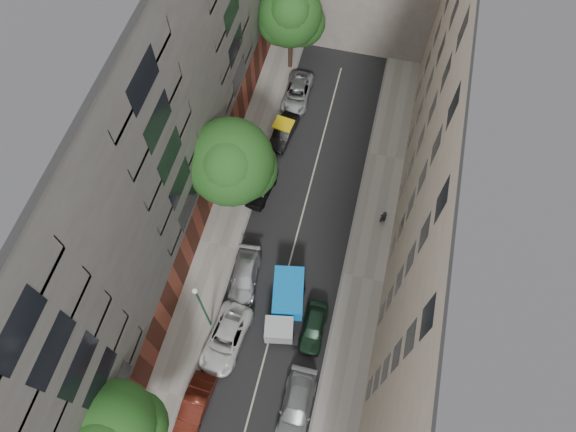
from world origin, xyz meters
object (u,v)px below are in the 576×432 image
(tree_near, at_px, (113,430))
(tree_far, at_px, (291,17))
(car_left_4, at_px, (261,188))
(car_left_6, at_px, (297,93))
(tarp_truck, at_px, (286,304))
(car_left_5, at_px, (284,132))
(tree_mid, at_px, (231,165))
(car_left_1, at_px, (195,406))
(car_left_3, at_px, (245,277))
(car_right_2, at_px, (314,327))
(car_left_2, at_px, (226,339))
(lamp_post, at_px, (202,305))
(car_right_1, at_px, (296,407))
(pedestrian, at_px, (383,217))

(tree_near, xyz_separation_m, tree_far, (1.80, 32.72, 0.03))
(car_left_4, height_order, car_left_6, car_left_6)
(tarp_truck, distance_m, car_left_4, 9.91)
(car_left_5, distance_m, tree_mid, 9.12)
(car_left_1, relative_size, tree_far, 0.49)
(tarp_truck, height_order, car_left_5, tarp_truck)
(car_left_3, height_order, tree_mid, tree_mid)
(car_left_1, relative_size, car_left_3, 0.92)
(car_left_3, xyz_separation_m, car_right_2, (5.60, -2.40, -0.01))
(car_left_3, relative_size, tree_far, 0.54)
(car_left_2, relative_size, tree_far, 0.60)
(tree_near, height_order, lamp_post, tree_near)
(car_left_3, relative_size, tree_near, 0.54)
(car_left_2, bearing_deg, tarp_truck, 48.17)
(tarp_truck, distance_m, tree_near, 13.23)
(tree_near, height_order, tree_far, tree_far)
(car_left_4, relative_size, car_right_1, 0.78)
(car_left_2, height_order, lamp_post, lamp_post)
(car_left_1, bearing_deg, car_right_2, 51.00)
(tree_far, bearing_deg, car_left_3, -85.33)
(car_left_5, xyz_separation_m, tree_near, (-3.07, -25.04, 5.06))
(car_right_2, relative_size, tree_near, 0.46)
(car_left_5, height_order, lamp_post, lamp_post)
(car_left_2, height_order, car_left_3, car_left_2)
(pedestrian, bearing_deg, tarp_truck, 35.45)
(tree_mid, bearing_deg, tree_near, -94.05)
(tarp_truck, xyz_separation_m, car_right_1, (2.26, -6.25, -0.57))
(car_left_1, distance_m, car_left_3, 9.22)
(tarp_truck, height_order, pedestrian, tarp_truck)
(tarp_truck, xyz_separation_m, pedestrian, (5.49, 8.54, -0.37))
(car_left_5, bearing_deg, car_left_1, -82.89)
(lamp_post, bearing_deg, car_left_5, 86.76)
(pedestrian, bearing_deg, car_right_1, 55.87)
(car_left_5, relative_size, tree_mid, 0.46)
(tarp_truck, height_order, car_left_4, tarp_truck)
(car_left_3, bearing_deg, tree_near, -112.13)
(car_left_1, height_order, car_left_2, car_left_2)
(tarp_truck, distance_m, car_left_3, 3.76)
(car_right_2, xyz_separation_m, tree_far, (-7.30, 23.28, 5.10))
(car_right_1, bearing_deg, car_right_2, 90.15)
(car_left_5, bearing_deg, tree_mid, -96.21)
(tree_mid, xyz_separation_m, pedestrian, (11.14, 1.23, -4.84))
(car_left_5, relative_size, lamp_post, 0.57)
(car_left_4, bearing_deg, car_right_2, -48.62)
(car_left_1, relative_size, car_left_4, 1.10)
(car_left_4, xyz_separation_m, lamp_post, (-0.60, -11.27, 3.80))
(car_left_3, bearing_deg, tree_mid, 105.43)
(tree_near, relative_size, tree_far, 0.99)
(tree_far, bearing_deg, tree_near, -93.15)
(car_left_6, bearing_deg, tree_near, -97.28)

